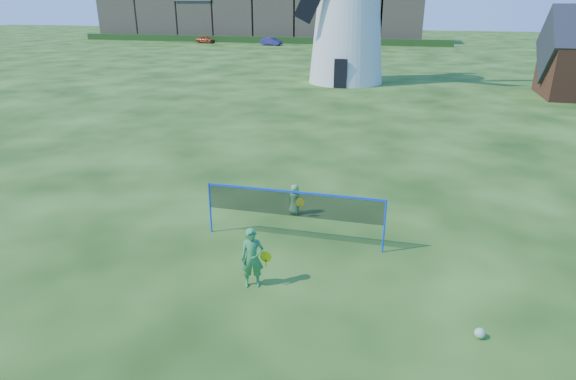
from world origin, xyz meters
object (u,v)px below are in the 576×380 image
(car_left, at_px, (205,39))
(car_right, at_px, (271,41))
(player_girl, at_px, (252,258))
(play_ball, at_px, (480,333))
(windmill, at_px, (349,1))
(player_boy, at_px, (295,200))
(badminton_net, at_px, (294,205))

(car_left, xyz_separation_m, car_right, (11.47, -1.25, 0.00))
(player_girl, distance_m, play_ball, 5.15)
(windmill, height_order, play_ball, windmill)
(windmill, height_order, player_boy, windmill)
(windmill, distance_m, player_boy, 27.67)
(windmill, distance_m, player_girl, 31.81)
(play_ball, xyz_separation_m, car_right, (-23.21, 65.00, 0.46))
(player_girl, bearing_deg, badminton_net, 60.10)
(car_right, bearing_deg, player_boy, -146.77)
(player_boy, relative_size, car_left, 0.30)
(badminton_net, bearing_deg, play_ball, -33.92)
(play_ball, height_order, car_right, car_right)
(play_ball, bearing_deg, windmill, 102.64)
(windmill, relative_size, car_right, 5.48)
(badminton_net, height_order, player_boy, badminton_net)
(windmill, distance_m, car_left, 44.37)
(car_right, bearing_deg, play_ball, -143.95)
(windmill, relative_size, player_girl, 12.54)
(play_ball, relative_size, car_left, 0.07)
(windmill, xyz_separation_m, badminton_net, (2.50, -28.80, -5.27))
(windmill, relative_size, badminton_net, 3.73)
(player_girl, height_order, car_right, player_girl)
(windmill, bearing_deg, car_left, 128.72)
(windmill, height_order, badminton_net, windmill)
(windmill, bearing_deg, play_ball, -77.36)
(windmill, xyz_separation_m, player_boy, (2.10, -26.95, -5.91))
(windmill, height_order, car_left, windmill)
(windmill, distance_m, badminton_net, 29.39)
(player_boy, xyz_separation_m, play_ball, (5.06, -4.98, -0.39))
(windmill, bearing_deg, player_girl, -86.16)
(player_girl, bearing_deg, play_ball, -28.18)
(windmill, xyz_separation_m, player_girl, (2.10, -31.24, -5.66))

